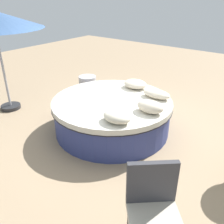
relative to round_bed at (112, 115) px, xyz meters
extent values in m
plane|color=#9E8466|center=(0.00, 0.00, -0.33)|extent=(16.00, 16.00, 0.00)
cylinder|color=navy|center=(0.00, 0.00, -0.06)|extent=(2.18, 2.18, 0.54)
cylinder|color=black|center=(0.00, 0.00, 0.21)|extent=(2.26, 2.26, 0.01)
cylinder|color=beige|center=(0.00, 0.00, 0.26)|extent=(2.25, 2.25, 0.10)
ellipsoid|color=beige|center=(0.58, -0.62, 0.40)|extent=(0.47, 0.35, 0.18)
ellipsoid|color=beige|center=(0.82, -0.02, 0.41)|extent=(0.47, 0.31, 0.20)
ellipsoid|color=beige|center=(0.61, 0.59, 0.39)|extent=(0.55, 0.29, 0.16)
ellipsoid|color=beige|center=(0.00, 0.79, 0.40)|extent=(0.49, 0.40, 0.17)
cylinder|color=#333338|center=(1.89, -1.42, -0.12)|extent=(0.04, 0.04, 0.42)
cylinder|color=#333338|center=(1.56, -1.71, -0.12)|extent=(0.04, 0.04, 0.42)
cube|color=beige|center=(1.87, -1.72, 0.12)|extent=(0.72, 0.72, 0.06)
cube|color=#333338|center=(1.72, -1.56, 0.40)|extent=(0.43, 0.39, 0.50)
cylinder|color=#262628|center=(-2.46, -0.68, -0.29)|extent=(0.44, 0.44, 0.08)
cylinder|color=#99999E|center=(-2.46, -0.68, 0.73)|extent=(0.05, 0.05, 2.11)
cylinder|color=#B7B7BC|center=(-1.67, 1.10, -0.09)|extent=(0.45, 0.45, 0.47)
camera|label=1|loc=(2.57, -3.31, 2.15)|focal=39.23mm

